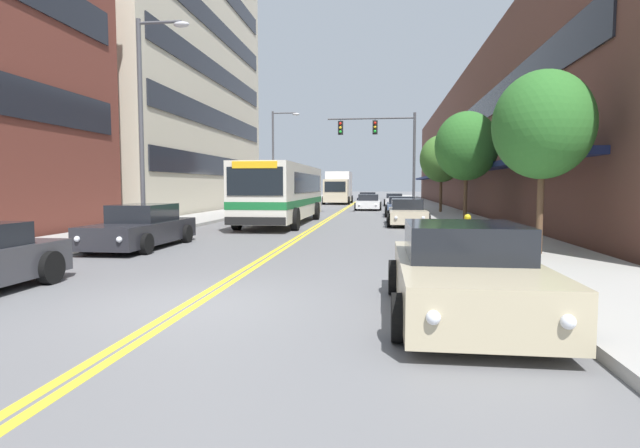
{
  "coord_description": "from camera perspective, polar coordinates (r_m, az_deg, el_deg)",
  "views": [
    {
      "loc": [
        3.09,
        -7.8,
        1.95
      ],
      "look_at": [
        -0.01,
        17.1,
        0.01
      ],
      "focal_mm": 28.0,
      "sensor_mm": 36.0,
      "label": 1
    }
  ],
  "objects": [
    {
      "name": "ground_plane",
      "position": [
        44.95,
        3.16,
        1.93
      ],
      "size": [
        240.0,
        240.0,
        0.0
      ],
      "primitive_type": "plane",
      "color": "slate"
    },
    {
      "name": "sidewalk_left",
      "position": [
        46.0,
        -5.8,
        2.06
      ],
      "size": [
        3.35,
        106.0,
        0.16
      ],
      "color": "#9E9B96",
      "rests_on": "ground_plane"
    },
    {
      "name": "sidewalk_right",
      "position": [
        45.03,
        12.31,
        1.94
      ],
      "size": [
        3.35,
        106.0,
        0.16
      ],
      "color": "#9E9B96",
      "rests_on": "ground_plane"
    },
    {
      "name": "centre_line",
      "position": [
        44.95,
        3.16,
        1.93
      ],
      "size": [
        0.34,
        106.0,
        0.01
      ],
      "color": "yellow",
      "rests_on": "ground_plane"
    },
    {
      "name": "office_tower_left",
      "position": [
        42.3,
        -19.94,
        20.16
      ],
      "size": [
        12.08,
        24.76,
        27.22
      ],
      "color": "beige",
      "rests_on": "ground_plane"
    },
    {
      "name": "storefront_row_right",
      "position": [
        46.03,
        19.84,
        8.29
      ],
      "size": [
        9.1,
        68.0,
        10.54
      ],
      "color": "brown",
      "rests_on": "ground_plane"
    },
    {
      "name": "city_bus",
      "position": [
        25.68,
        -4.21,
        3.8
      ],
      "size": [
        2.9,
        11.44,
        2.95
      ],
      "color": "silver",
      "rests_on": "ground_plane"
    },
    {
      "name": "car_charcoal_parked_left_mid",
      "position": [
        16.66,
        -19.7,
        -0.42
      ],
      "size": [
        1.98,
        4.91,
        1.36
      ],
      "color": "#232328",
      "rests_on": "ground_plane"
    },
    {
      "name": "car_beige_parked_right_foreground",
      "position": [
        7.8,
        16.15,
        -5.46
      ],
      "size": [
        2.2,
        4.6,
        1.38
      ],
      "color": "#BCAD89",
      "rests_on": "ground_plane"
    },
    {
      "name": "car_champagne_parked_right_mid",
      "position": [
        25.01,
        9.91,
        1.26
      ],
      "size": [
        1.98,
        4.8,
        1.29
      ],
      "color": "beige",
      "rests_on": "ground_plane"
    },
    {
      "name": "car_silver_parked_right_far",
      "position": [
        48.91,
        8.47,
        2.73
      ],
      "size": [
        1.99,
        4.45,
        1.18
      ],
      "color": "#B7B7BC",
      "rests_on": "ground_plane"
    },
    {
      "name": "car_slate_blue_parked_right_end",
      "position": [
        32.52,
        9.28,
        1.96
      ],
      "size": [
        2.1,
        4.6,
        1.24
      ],
      "color": "#475675",
      "rests_on": "ground_plane"
    },
    {
      "name": "car_white_moving_lead",
      "position": [
        40.48,
        5.56,
        2.45
      ],
      "size": [
        2.09,
        4.72,
        1.24
      ],
      "color": "white",
      "rests_on": "ground_plane"
    },
    {
      "name": "car_navy_moving_second",
      "position": [
        53.44,
        5.48,
        2.93
      ],
      "size": [
        2.16,
        4.19,
        1.23
      ],
      "color": "#19234C",
      "rests_on": "ground_plane"
    },
    {
      "name": "box_truck",
      "position": [
        53.82,
        2.13,
        4.17
      ],
      "size": [
        2.81,
        7.51,
        3.43
      ],
      "color": "beige",
      "rests_on": "ground_plane"
    },
    {
      "name": "traffic_signal_mast",
      "position": [
        34.29,
        7.43,
        9.21
      ],
      "size": [
        5.93,
        0.38,
        6.81
      ],
      "color": "#47474C",
      "rests_on": "ground_plane"
    },
    {
      "name": "street_lamp_left_near",
      "position": [
        18.77,
        -19.12,
        12.09
      ],
      "size": [
        1.91,
        0.28,
        7.67
      ],
      "color": "#47474C",
      "rests_on": "ground_plane"
    },
    {
      "name": "street_lamp_left_far",
      "position": [
        38.95,
        -4.96,
        8.22
      ],
      "size": [
        2.16,
        0.28,
        7.63
      ],
      "color": "#47474C",
      "rests_on": "ground_plane"
    },
    {
      "name": "street_tree_right_near",
      "position": [
        14.38,
        24.12,
        10.27
      ],
      "size": [
        2.55,
        2.55,
        4.76
      ],
      "color": "brown",
      "rests_on": "sidewalk_right"
    },
    {
      "name": "street_tree_right_mid",
      "position": [
        24.17,
        16.39,
        8.53
      ],
      "size": [
        2.88,
        2.88,
        5.19
      ],
      "color": "brown",
      "rests_on": "sidewalk_right"
    },
    {
      "name": "street_tree_right_far",
      "position": [
        35.18,
        13.7,
        7.26
      ],
      "size": [
        2.91,
        2.91,
        5.22
      ],
      "color": "brown",
      "rests_on": "sidewalk_right"
    },
    {
      "name": "fire_hydrant",
      "position": [
        17.49,
        16.48,
        -0.28
      ],
      "size": [
        0.33,
        0.25,
        0.83
      ],
      "color": "yellow",
      "rests_on": "sidewalk_right"
    }
  ]
}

